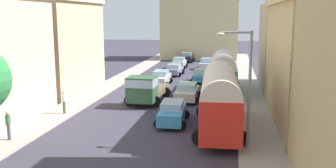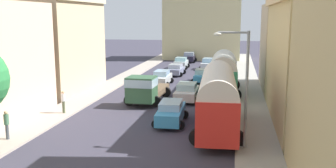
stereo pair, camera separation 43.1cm
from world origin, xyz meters
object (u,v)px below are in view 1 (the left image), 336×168
(car_6, at_px, (201,76))
(pedestrian_0, at_px, (64,101))
(streetlamp_near, at_px, (245,80))
(cargo_truck_0, at_px, (146,88))
(car_2, at_px, (179,63))
(pedestrian_2, at_px, (8,124))
(car_3, at_px, (187,57))
(parked_bus_1, at_px, (223,72))
(car_1, at_px, (174,70))
(car_0, at_px, (161,78))
(car_7, at_px, (207,64))
(car_5, at_px, (187,92))
(car_4, at_px, (172,112))
(parked_bus_0, at_px, (220,97))

(car_6, xyz_separation_m, pedestrian_0, (-8.89, -15.88, 0.32))
(streetlamp_near, bearing_deg, car_6, 100.98)
(cargo_truck_0, xyz_separation_m, pedestrian_0, (-5.16, -4.77, -0.21))
(car_2, distance_m, pedestrian_2, 33.28)
(car_3, bearing_deg, parked_bus_1, -75.48)
(car_1, relative_size, streetlamp_near, 0.58)
(car_0, relative_size, car_7, 1.12)
(pedestrian_2, bearing_deg, car_0, 74.80)
(pedestrian_0, height_order, pedestrian_2, pedestrian_2)
(cargo_truck_0, height_order, car_2, cargo_truck_0)
(cargo_truck_0, height_order, car_0, cargo_truck_0)
(car_3, height_order, pedestrian_0, pedestrian_0)
(parked_bus_1, height_order, car_5, parked_bus_1)
(car_6, height_order, pedestrian_2, pedestrian_2)
(car_4, height_order, pedestrian_2, pedestrian_2)
(cargo_truck_0, bearing_deg, car_1, 89.97)
(car_2, bearing_deg, streetlamp_near, -75.77)
(car_7, bearing_deg, pedestrian_0, -108.50)
(car_2, height_order, car_4, car_2)
(car_1, xyz_separation_m, pedestrian_0, (-5.17, -20.30, 0.36))
(car_1, relative_size, car_4, 0.87)
(parked_bus_1, height_order, cargo_truck_0, parked_bus_1)
(cargo_truck_0, distance_m, pedestrian_2, 12.39)
(parked_bus_0, distance_m, parked_bus_1, 11.67)
(streetlamp_near, bearing_deg, car_2, 104.23)
(parked_bus_0, relative_size, car_0, 2.21)
(car_7, bearing_deg, car_2, 178.72)
(cargo_truck_0, bearing_deg, parked_bus_0, -46.48)
(car_3, bearing_deg, car_1, -89.81)
(car_6, bearing_deg, parked_bus_0, -81.49)
(car_4, bearing_deg, pedestrian_2, -148.23)
(car_1, distance_m, car_3, 13.91)
(car_6, relative_size, car_7, 0.95)
(car_4, relative_size, car_7, 1.15)
(cargo_truck_0, bearing_deg, streetlamp_near, -51.72)
(parked_bus_1, distance_m, pedestrian_2, 19.98)
(car_0, xyz_separation_m, car_3, (0.32, 20.83, 0.02))
(cargo_truck_0, height_order, car_4, cargo_truck_0)
(car_2, bearing_deg, car_3, 88.48)
(cargo_truck_0, distance_m, pedestrian_0, 7.03)
(parked_bus_1, distance_m, streetlamp_near, 14.99)
(car_3, height_order, streetlamp_near, streetlamp_near)
(car_4, xyz_separation_m, pedestrian_2, (-8.84, -5.48, 0.29))
(car_0, height_order, pedestrian_0, pedestrian_0)
(car_0, relative_size, car_2, 1.18)
(car_3, bearing_deg, car_6, -78.40)
(car_7, xyz_separation_m, streetlamp_near, (4.10, -31.61, 3.15))
(cargo_truck_0, distance_m, car_5, 3.76)
(cargo_truck_0, height_order, pedestrian_0, cargo_truck_0)
(car_6, bearing_deg, pedestrian_0, -119.24)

